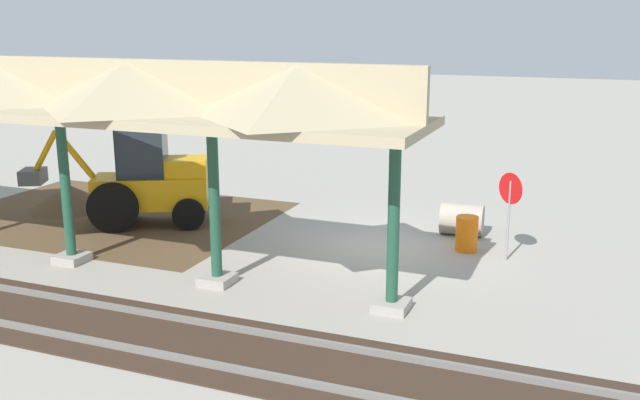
# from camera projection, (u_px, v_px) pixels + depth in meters

# --- Properties ---
(ground_plane) EXTENTS (120.00, 120.00, 0.00)m
(ground_plane) POSITION_uv_depth(u_px,v_px,m) (380.00, 247.00, 18.45)
(ground_plane) COLOR #9E998E
(dirt_work_zone) EXTENTS (9.43, 7.00, 0.01)m
(dirt_work_zone) POSITION_uv_depth(u_px,v_px,m) (110.00, 216.00, 21.40)
(dirt_work_zone) COLOR brown
(dirt_work_zone) RESTS_ON ground
(rail_tracks) EXTENTS (60.00, 2.58, 0.15)m
(rail_tracks) POSITION_uv_depth(u_px,v_px,m) (268.00, 357.00, 12.39)
(rail_tracks) COLOR slate
(rail_tracks) RESTS_ON ground
(stop_sign) EXTENTS (0.61, 0.51, 2.18)m
(stop_sign) POSITION_uv_depth(u_px,v_px,m) (510.00, 198.00, 17.08)
(stop_sign) COLOR gray
(stop_sign) RESTS_ON ground
(backhoe) EXTENTS (5.09, 3.33, 2.82)m
(backhoe) POSITION_uv_depth(u_px,v_px,m) (146.00, 181.00, 20.23)
(backhoe) COLOR orange
(backhoe) RESTS_ON ground
(dirt_mound) EXTENTS (5.14, 5.14, 1.51)m
(dirt_mound) POSITION_uv_depth(u_px,v_px,m) (71.00, 208.00, 22.26)
(dirt_mound) COLOR brown
(dirt_mound) RESTS_ON ground
(concrete_pipe) EXTENTS (1.18, 0.94, 0.87)m
(concrete_pipe) POSITION_uv_depth(u_px,v_px,m) (462.00, 219.00, 19.43)
(concrete_pipe) COLOR #9E9384
(concrete_pipe) RESTS_ON ground
(traffic_barrel) EXTENTS (0.56, 0.56, 0.90)m
(traffic_barrel) POSITION_uv_depth(u_px,v_px,m) (467.00, 234.00, 18.07)
(traffic_barrel) COLOR orange
(traffic_barrel) RESTS_ON ground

